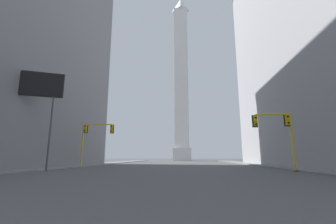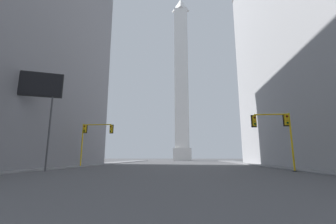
% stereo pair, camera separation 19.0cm
% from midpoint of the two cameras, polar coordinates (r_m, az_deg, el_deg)
% --- Properties ---
extents(sidewalk_left, '(5.00, 107.59, 0.15)m').
position_cam_midpoint_polar(sidewalk_left, '(37.34, -24.12, -12.46)').
color(sidewalk_left, slate).
rests_on(sidewalk_left, ground_plane).
extents(sidewalk_right, '(5.00, 107.59, 0.15)m').
position_cam_midpoint_polar(sidewalk_right, '(35.38, 28.00, -12.25)').
color(sidewalk_right, slate).
rests_on(sidewalk_right, ground_plane).
extents(obelisk, '(7.02, 7.02, 71.79)m').
position_cam_midpoint_polar(obelisk, '(96.08, 3.51, 8.93)').
color(obelisk, silver).
rests_on(obelisk, ground_plane).
extents(traffic_light_mid_left, '(4.86, 0.52, 6.31)m').
position_cam_midpoint_polar(traffic_light_mid_left, '(35.57, -18.48, -5.33)').
color(traffic_light_mid_left, yellow).
rests_on(traffic_light_mid_left, ground_plane).
extents(traffic_light_mid_right, '(4.04, 0.51, 5.92)m').
position_cam_midpoint_polar(traffic_light_mid_right, '(25.95, 26.22, -3.44)').
color(traffic_light_mid_right, yellow).
rests_on(traffic_light_mid_right, ground_plane).
extents(billboard_sign, '(5.21, 2.31, 10.46)m').
position_cam_midpoint_polar(billboard_sign, '(27.89, -30.72, 5.23)').
color(billboard_sign, '#3F3F42').
rests_on(billboard_sign, ground_plane).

